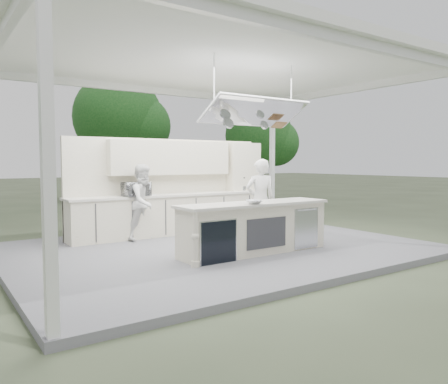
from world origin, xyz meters
TOP-DOWN VIEW (x-y plane):
  - ground at (0.00, 0.00)m, footprint 90.00×90.00m
  - stage_deck at (0.00, 0.00)m, footprint 8.00×6.00m
  - tent at (0.00, -0.01)m, footprint 8.20×6.20m
  - demo_island at (0.18, -0.91)m, footprint 3.10×0.79m
  - back_counter at (0.00, 1.90)m, footprint 5.08×0.72m
  - back_wall_unit at (0.44, 2.11)m, footprint 5.05×0.48m
  - tree_cluster at (-0.16, 9.77)m, footprint 19.55×9.40m
  - head_chef at (1.09, 0.02)m, footprint 0.75×0.62m
  - sous_chef at (-0.93, 1.55)m, footprint 0.98×0.88m
  - toaster_oven at (-1.05, 1.71)m, footprint 0.62×0.48m
  - bowl_large at (-0.01, -1.15)m, footprint 0.35×0.35m
  - bowl_small at (0.02, -1.07)m, footprint 0.27×0.27m

SIDE VIEW (x-z plane):
  - ground at x=0.00m, z-range 0.00..0.00m
  - stage_deck at x=0.00m, z-range 0.00..0.12m
  - demo_island at x=0.18m, z-range 0.12..1.07m
  - back_counter at x=0.00m, z-range 0.12..1.07m
  - sous_chef at x=-0.93m, z-range 0.12..1.78m
  - head_chef at x=1.09m, z-range 0.12..1.89m
  - bowl_small at x=0.02m, z-range 1.07..1.14m
  - bowl_large at x=-0.01m, z-range 1.07..1.14m
  - toaster_oven at x=-1.05m, z-range 1.07..1.38m
  - back_wall_unit at x=0.44m, z-range 0.45..2.70m
  - tree_cluster at x=-0.16m, z-range 0.36..6.21m
  - tent at x=0.00m, z-range 1.78..5.64m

